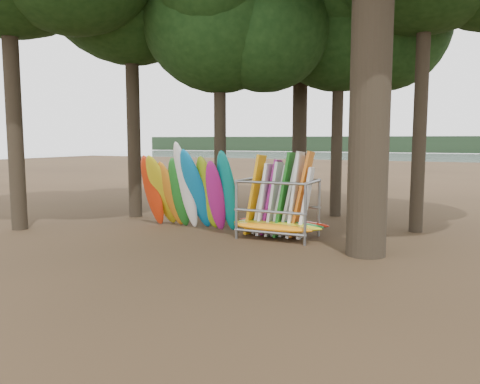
% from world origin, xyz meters
% --- Properties ---
extents(ground, '(120.00, 120.00, 0.00)m').
position_xyz_m(ground, '(0.00, 0.00, 0.00)').
color(ground, '#47331E').
rests_on(ground, ground).
extents(lake, '(160.00, 160.00, 0.00)m').
position_xyz_m(lake, '(0.00, 60.00, 0.00)').
color(lake, gray).
rests_on(lake, ground).
extents(far_shore, '(160.00, 4.00, 4.00)m').
position_xyz_m(far_shore, '(0.00, 110.00, 2.00)').
color(far_shore, black).
rests_on(far_shore, ground).
extents(oak_1, '(7.49, 7.49, 11.90)m').
position_xyz_m(oak_1, '(-2.84, 6.24, 8.62)').
color(oak_1, black).
rests_on(oak_1, ground).
extents(oak_3, '(7.07, 7.07, 11.24)m').
position_xyz_m(oak_3, '(2.43, 6.46, 8.14)').
color(oak_3, black).
rests_on(oak_3, ground).
extents(oak_5, '(6.81, 6.81, 10.82)m').
position_xyz_m(oak_5, '(-1.30, 3.23, 7.84)').
color(oak_5, black).
rests_on(oak_5, ground).
extents(kayak_row, '(3.78, 1.95, 3.21)m').
position_xyz_m(kayak_row, '(-1.56, 1.31, 1.34)').
color(kayak_row, red).
rests_on(kayak_row, ground).
extents(storage_rack, '(3.15, 1.56, 2.84)m').
position_xyz_m(storage_rack, '(1.82, 1.35, 0.92)').
color(storage_rack, gray).
rests_on(storage_rack, ground).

